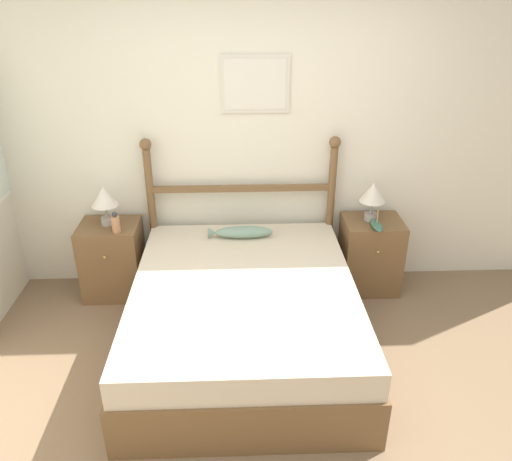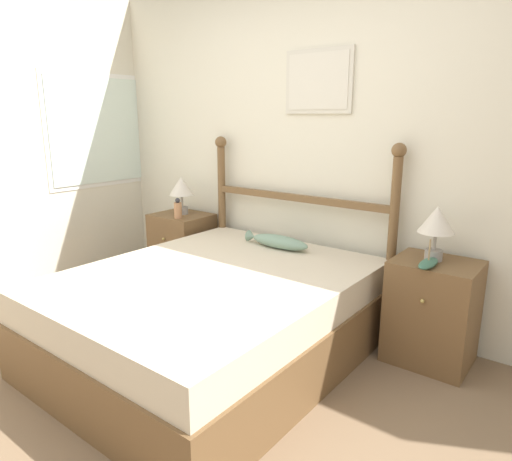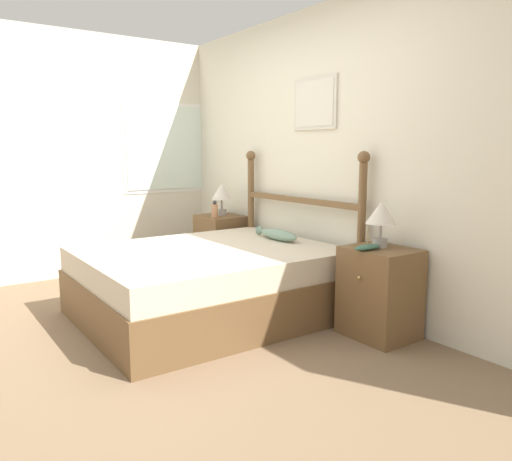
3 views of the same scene
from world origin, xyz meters
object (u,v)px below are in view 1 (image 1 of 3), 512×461
object	(u,v)px
nightstand_right	(370,254)
model_boat	(377,225)
table_lamp_left	(104,198)
bed	(244,316)
fish_pillow	(242,232)
nightstand_left	(113,259)
bottle	(116,223)
table_lamp_right	(373,194)

from	to	relation	value
nightstand_right	model_boat	world-z (taller)	model_boat
model_boat	table_lamp_left	bearing A→B (deg)	176.18
bed	fish_pillow	size ratio (longest dim) A/B	3.67
nightstand_left	fish_pillow	bearing A→B (deg)	-4.04
bed	model_boat	xyz separation A→B (m)	(1.09, 0.65, 0.40)
nightstand_left	model_boat	distance (m)	2.23
bed	table_lamp_left	size ratio (longest dim) A/B	5.84
bed	table_lamp_left	world-z (taller)	table_lamp_left
bed	fish_pillow	xyz separation A→B (m)	(-0.00, 0.70, 0.33)
bed	nightstand_right	xyz separation A→B (m)	(1.11, 0.78, 0.05)
bottle	fish_pillow	distance (m)	1.01
nightstand_right	model_boat	xyz separation A→B (m)	(-0.01, -0.13, 0.35)
bottle	fish_pillow	size ratio (longest dim) A/B	0.33
bed	table_lamp_right	world-z (taller)	table_lamp_right
table_lamp_left	model_boat	bearing A→B (deg)	-3.82
table_lamp_left	fish_pillow	xyz separation A→B (m)	(1.10, -0.09, -0.28)
nightstand_right	table_lamp_right	xyz separation A→B (m)	(-0.03, 0.02, 0.56)
nightstand_left	table_lamp_left	distance (m)	0.56
nightstand_right	model_boat	distance (m)	0.37
table_lamp_left	bottle	distance (m)	0.23
nightstand_right	bed	bearing A→B (deg)	-144.74
table_lamp_left	table_lamp_right	bearing A→B (deg)	0.01
nightstand_right	table_lamp_right	size ratio (longest dim) A/B	1.95
table_lamp_right	bottle	world-z (taller)	table_lamp_right
table_lamp_right	model_boat	world-z (taller)	table_lamp_right
bed	fish_pillow	bearing A→B (deg)	90.38
nightstand_left	table_lamp_left	size ratio (longest dim) A/B	1.95
nightstand_left	table_lamp_left	bearing A→B (deg)	96.48
bottle	model_boat	xyz separation A→B (m)	(2.10, -0.00, -0.06)
bed	table_lamp_right	bearing A→B (deg)	36.53
nightstand_left	nightstand_right	world-z (taller)	same
table_lamp_right	fish_pillow	bearing A→B (deg)	-175.07
nightstand_right	table_lamp_right	bearing A→B (deg)	152.04
table_lamp_right	model_boat	size ratio (longest dim) A/B	1.40
nightstand_right	table_lamp_right	world-z (taller)	table_lamp_right
bed	table_lamp_right	size ratio (longest dim) A/B	5.84
bottle	model_boat	size ratio (longest dim) A/B	0.74
nightstand_left	fish_pillow	size ratio (longest dim) A/B	1.22
nightstand_right	table_lamp_left	world-z (taller)	table_lamp_left
table_lamp_left	table_lamp_right	world-z (taller)	same
table_lamp_left	model_boat	world-z (taller)	table_lamp_left
table_lamp_left	bed	bearing A→B (deg)	-35.74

